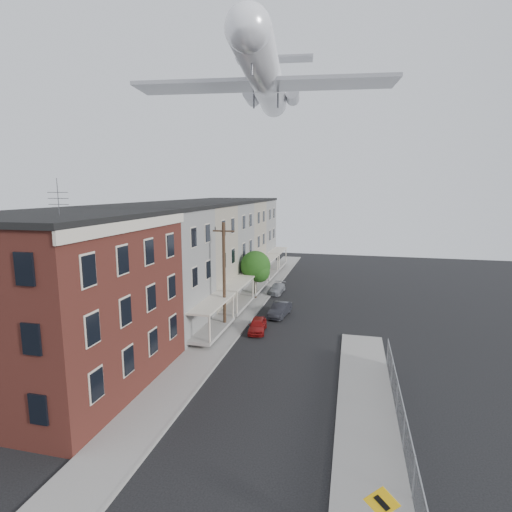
{
  "coord_description": "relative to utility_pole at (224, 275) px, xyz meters",
  "views": [
    {
      "loc": [
        4.4,
        -12.3,
        11.6
      ],
      "look_at": [
        -0.91,
        9.67,
        7.82
      ],
      "focal_mm": 28.0,
      "sensor_mm": 36.0,
      "label": 1
    }
  ],
  "objects": [
    {
      "name": "ground",
      "position": [
        5.6,
        -18.0,
        -4.67
      ],
      "size": [
        120.0,
        120.0,
        0.0
      ],
      "primitive_type": "plane",
      "color": "black",
      "rests_on": "ground"
    },
    {
      "name": "street_tree",
      "position": [
        0.33,
        9.92,
        -1.22
      ],
      "size": [
        3.22,
        3.2,
        5.2
      ],
      "color": "black",
      "rests_on": "ground"
    },
    {
      "name": "sidewalk_right",
      "position": [
        11.1,
        -12.0,
        -4.61
      ],
      "size": [
        3.0,
        26.0,
        0.12
      ],
      "primitive_type": "cube",
      "color": "gray",
      "rests_on": "ground"
    },
    {
      "name": "row_house_c",
      "position": [
        -6.36,
        12.5,
        0.45
      ],
      "size": [
        11.98,
        7.0,
        10.3
      ],
      "color": "slate",
      "rests_on": "ground"
    },
    {
      "name": "row_house_d",
      "position": [
        -6.36,
        19.5,
        0.45
      ],
      "size": [
        11.98,
        7.0,
        10.3
      ],
      "color": "gray",
      "rests_on": "ground"
    },
    {
      "name": "sidewalk_left",
      "position": [
        0.1,
        6.0,
        -4.61
      ],
      "size": [
        3.0,
        62.0,
        0.12
      ],
      "primitive_type": "cube",
      "color": "gray",
      "rests_on": "ground"
    },
    {
      "name": "corner_building",
      "position": [
        -6.4,
        -11.0,
        0.49
      ],
      "size": [
        10.31,
        12.3,
        12.15
      ],
      "color": "#3C1813",
      "rests_on": "ground"
    },
    {
      "name": "row_house_e",
      "position": [
        -6.36,
        26.5,
        0.45
      ],
      "size": [
        11.98,
        7.0,
        10.3
      ],
      "color": "slate",
      "rests_on": "ground"
    },
    {
      "name": "utility_pole",
      "position": [
        0.0,
        0.0,
        0.0
      ],
      "size": [
        1.8,
        0.26,
        9.0
      ],
      "color": "black",
      "rests_on": "ground"
    },
    {
      "name": "row_house_b",
      "position": [
        -6.36,
        5.5,
        0.45
      ],
      "size": [
        11.98,
        7.0,
        10.3
      ],
      "color": "gray",
      "rests_on": "ground"
    },
    {
      "name": "curb_right",
      "position": [
        9.65,
        -12.0,
        -4.6
      ],
      "size": [
        0.15,
        26.0,
        0.14
      ],
      "primitive_type": "cube",
      "color": "gray",
      "rests_on": "ground"
    },
    {
      "name": "car_mid",
      "position": [
        3.8,
        4.73,
        -4.05
      ],
      "size": [
        1.8,
        3.91,
        1.24
      ],
      "primitive_type": "imported",
      "rotation": [
        0.0,
        0.0,
        -0.13
      ],
      "color": "black",
      "rests_on": "ground"
    },
    {
      "name": "car_near",
      "position": [
        2.74,
        0.23,
        -4.11
      ],
      "size": [
        1.67,
        3.42,
        1.12
      ],
      "primitive_type": "imported",
      "rotation": [
        0.0,
        0.0,
        0.11
      ],
      "color": "maroon",
      "rests_on": "ground"
    },
    {
      "name": "curb_left",
      "position": [
        1.55,
        6.0,
        -4.6
      ],
      "size": [
        0.15,
        62.0,
        0.14
      ],
      "primitive_type": "cube",
      "color": "gray",
      "rests_on": "ground"
    },
    {
      "name": "chainlink_fence",
      "position": [
        12.6,
        -13.0,
        -3.68
      ],
      "size": [
        0.06,
        18.06,
        1.9
      ],
      "color": "gray",
      "rests_on": "ground"
    },
    {
      "name": "row_house_a",
      "position": [
        -6.36,
        -1.5,
        0.45
      ],
      "size": [
        11.98,
        7.0,
        10.3
      ],
      "color": "slate",
      "rests_on": "ground"
    },
    {
      "name": "airplane",
      "position": [
        2.05,
        6.19,
        16.54
      ],
      "size": [
        22.07,
        25.2,
        7.26
      ],
      "color": "white",
      "rests_on": "ground"
    },
    {
      "name": "car_far",
      "position": [
        2.0,
        12.8,
        -4.15
      ],
      "size": [
        1.65,
        3.71,
        1.06
      ],
      "primitive_type": "imported",
      "rotation": [
        0.0,
        0.0,
        -0.05
      ],
      "color": "gray",
      "rests_on": "ground"
    }
  ]
}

